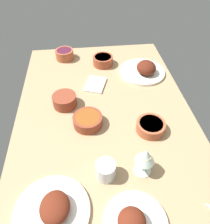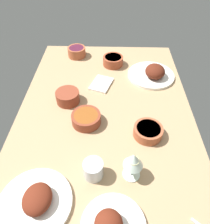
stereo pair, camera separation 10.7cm
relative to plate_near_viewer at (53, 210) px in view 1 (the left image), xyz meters
The scene contains 12 objects.
dining_table 51.20cm from the plate_near_viewer, 27.19° to the right, with size 140.00×90.00×4.00cm, color tan.
plate_near_viewer is the anchor object (origin of this frame).
plate_center_main 93.71cm from the plate_near_viewer, 33.31° to the right, with size 28.28×28.28×9.15cm.
plate_far_side 27.83cm from the plate_near_viewer, 104.77° to the right, with size 22.16×22.16×7.94cm.
bowl_sauce 54.54cm from the plate_near_viewer, 52.80° to the right, with size 13.38×13.38×4.93cm.
bowl_onions 101.79cm from the plate_near_viewer, ahead, with size 12.06×12.06×6.36cm.
bowl_soup 42.51cm from the plate_near_viewer, 19.70° to the right, with size 14.17×14.17×5.26cm.
bowl_cream 55.11cm from the plate_near_viewer, ahead, with size 12.49×12.49×6.39cm.
bowl_pasta 95.47cm from the plate_near_viewer, 16.57° to the right, with size 12.96×12.96×5.89cm.
wine_glass 37.73cm from the plate_near_viewer, 70.19° to the right, with size 7.60×7.60×14.00cm.
water_tumbler 23.21cm from the plate_near_viewer, 58.54° to the right, with size 7.85×7.85×7.97cm, color silver.
folded_napkin 72.97cm from the plate_near_viewer, 16.30° to the right, with size 14.49×10.53×1.20cm, color white.
Camera 1 is at (-74.25, 8.50, 82.10)cm, focal length 33.95 mm.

